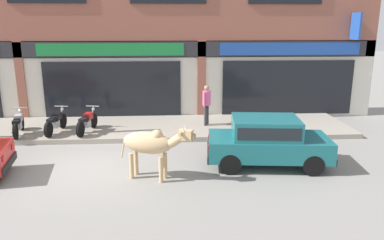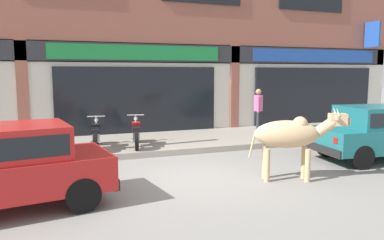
{
  "view_description": "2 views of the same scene",
  "coord_description": "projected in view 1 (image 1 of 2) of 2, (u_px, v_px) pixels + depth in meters",
  "views": [
    {
      "loc": [
        2.41,
        -10.5,
        4.12
      ],
      "look_at": [
        3.13,
        1.0,
        1.13
      ],
      "focal_mm": 35.0,
      "sensor_mm": 36.0,
      "label": 1
    },
    {
      "loc": [
        -2.88,
        -7.7,
        2.34
      ],
      "look_at": [
        0.33,
        1.0,
        1.17
      ],
      "focal_mm": 35.0,
      "sensor_mm": 36.0,
      "label": 2
    }
  ],
  "objects": [
    {
      "name": "car_1",
      "position": [
        267.0,
        139.0,
        10.98
      ],
      "size": [
        3.73,
        1.95,
        1.46
      ],
      "color": "black",
      "rests_on": "ground"
    },
    {
      "name": "motorcycle_2",
      "position": [
        87.0,
        122.0,
        13.88
      ],
      "size": [
        0.62,
        1.8,
        0.88
      ],
      "color": "black",
      "rests_on": "sidewalk"
    },
    {
      "name": "motorcycle_1",
      "position": [
        56.0,
        122.0,
        13.86
      ],
      "size": [
        0.56,
        1.81,
        0.88
      ],
      "color": "black",
      "rests_on": "sidewalk"
    },
    {
      "name": "ground_plane",
      "position": [
        89.0,
        167.0,
        11.04
      ],
      "size": [
        90.0,
        90.0,
        0.0
      ],
      "primitive_type": "plane",
      "color": "gray"
    },
    {
      "name": "pedestrian",
      "position": [
        207.0,
        101.0,
        14.7
      ],
      "size": [
        0.32,
        0.44,
        1.6
      ],
      "color": "#2D2D33",
      "rests_on": "sidewalk"
    },
    {
      "name": "shop_building",
      "position": [
        110.0,
        19.0,
        15.66
      ],
      "size": [
        23.0,
        1.4,
        9.0
      ],
      "color": "#8E5142",
      "rests_on": "ground"
    },
    {
      "name": "motorcycle_0",
      "position": [
        18.0,
        124.0,
        13.61
      ],
      "size": [
        0.6,
        1.79,
        0.88
      ],
      "color": "black",
      "rests_on": "sidewalk"
    },
    {
      "name": "cow",
      "position": [
        151.0,
        144.0,
        9.99
      ],
      "size": [
        2.04,
        1.08,
        1.61
      ],
      "color": "tan",
      "rests_on": "ground"
    },
    {
      "name": "sidewalk",
      "position": [
        109.0,
        128.0,
        14.8
      ],
      "size": [
        19.0,
        3.44,
        0.18
      ],
      "primitive_type": "cube",
      "color": "gray",
      "rests_on": "ground"
    }
  ]
}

